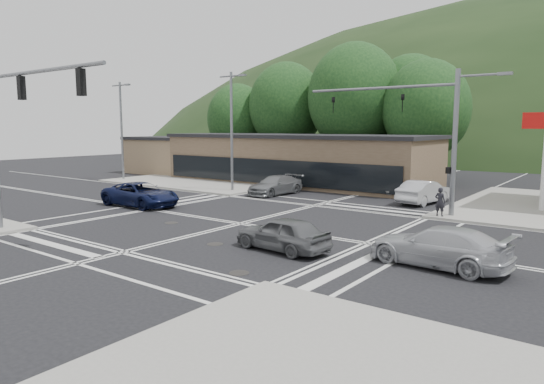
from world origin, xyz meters
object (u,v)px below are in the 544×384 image
Objects in this scene: car_grey_center at (282,233)px; car_northbound at (275,185)px; pedestrian at (440,202)px; car_queue_b at (403,185)px; car_silver_east at (438,246)px; car_blue_west at (141,194)px; car_queue_a at (424,192)px.

car_northbound is at bearing -137.23° from car_grey_center.
car_queue_b is at bearing -51.99° from pedestrian.
car_queue_b is at bearing 39.63° from car_northbound.
car_silver_east is at bearing -31.37° from car_northbound.
pedestrian is at bearing -67.68° from car_blue_west.
car_northbound is (-7.66, -5.35, -0.05)m from car_queue_b.
car_grey_center is at bearing -70.00° from car_silver_east.
pedestrian is at bearing -157.36° from car_silver_east.
car_blue_west is 18.16m from car_queue_a.
car_grey_center is at bearing 96.93° from car_queue_a.
car_blue_west is 1.07× the size of car_silver_east.
car_grey_center is at bearing -105.86° from car_blue_west.
car_queue_a is 2.93× the size of pedestrian.
car_silver_east is 18.54m from car_queue_b.
car_queue_b is 2.80× the size of pedestrian.
car_silver_east is 14.83m from car_queue_a.
pedestrian is (16.43, 7.04, 0.19)m from car_blue_west.
car_queue_a is at bearing 17.99° from car_northbound.
car_queue_a is 3.90m from car_queue_b.
car_blue_west is at bearing -91.09° from car_silver_east.
car_grey_center is 0.93× the size of car_queue_b.
pedestrian reaches higher than car_queue_b.
car_queue_a is at bearing -153.44° from car_silver_east.
pedestrian is at bearing -5.31° from car_northbound.
car_northbound is (3.67, 9.29, -0.05)m from car_blue_west.
pedestrian reaches higher than car_grey_center.
car_northbound is 3.07× the size of pedestrian.
car_queue_a is at bearing -175.90° from car_grey_center.
car_queue_a reaches higher than car_blue_west.
car_silver_east is 9.59m from pedestrian.
pedestrian is (12.75, -2.25, 0.24)m from car_northbound.
car_queue_b is 0.91× the size of car_northbound.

